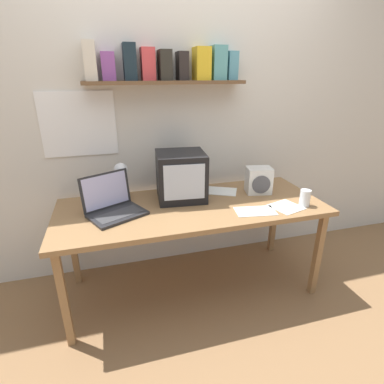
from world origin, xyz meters
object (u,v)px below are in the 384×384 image
Objects in this scene: juice_glass at (305,199)px; loose_paper_near_monitor at (220,191)px; laptop at (112,204)px; space_heater at (259,180)px; corner_desk at (192,212)px; desk_lamp at (121,174)px; open_notebook at (255,211)px; loose_paper_near_laptop at (286,207)px; crt_monitor at (181,176)px.

juice_glass reaches higher than loose_paper_near_monitor.
space_heater is (1.11, 0.07, 0.04)m from laptop.
corner_desk is 6.53× the size of desk_lamp.
space_heater is (0.57, 0.09, 0.15)m from corner_desk.
juice_glass is at bearing -1.14° from open_notebook.
loose_paper_near_laptop is (0.06, -0.31, -0.10)m from space_heater.
space_heater reaches higher than juice_glass.
juice_glass is (1.23, -0.45, -0.15)m from desk_lamp.
juice_glass reaches higher than corner_desk.
juice_glass is 0.15m from loose_paper_near_laptop.
loose_paper_near_monitor is at bearing 34.91° from corner_desk.
juice_glass is (0.76, -0.23, 0.11)m from corner_desk.
desk_lamp is 2.44× the size of juice_glass.
loose_paper_near_laptop and open_notebook have the same top height.
loose_paper_near_monitor reaches higher than corner_desk.
laptop reaches higher than juice_glass.
loose_paper_near_monitor is (-0.34, 0.41, -0.00)m from loose_paper_near_laptop.
desk_lamp reaches higher than juice_glass.
open_notebook is (-0.38, 0.01, -0.05)m from juice_glass.
loose_paper_near_monitor is (0.75, -0.02, -0.20)m from desk_lamp.
corner_desk is 5.95× the size of loose_paper_near_monitor.
desk_lamp is (-0.43, 0.07, 0.03)m from crt_monitor.
open_notebook is (0.39, -0.22, 0.06)m from corner_desk.
corner_desk is at bearing -68.50° from crt_monitor.
space_heater is at bearing -22.47° from laptop.
space_heater reaches higher than corner_desk.
laptop is at bearing 169.31° from juice_glass.
space_heater reaches higher than loose_paper_near_laptop.
loose_paper_near_monitor is at bearing 138.25° from juice_glass.
open_notebook and loose_paper_near_monitor have the same top height.
space_heater is at bearing -20.73° from loose_paper_near_monitor.
desk_lamp is 1.17× the size of loose_paper_near_laptop.
desk_lamp reaches higher than laptop.
laptop reaches higher than corner_desk.
open_notebook is (-0.18, -0.31, -0.10)m from space_heater.
open_notebook is (-0.24, -0.00, 0.00)m from loose_paper_near_laptop.
crt_monitor reaches higher than open_notebook.
loose_paper_near_monitor is (-0.28, 0.11, -0.10)m from space_heater.
crt_monitor reaches higher than corner_desk.
corner_desk is 7.68× the size of loose_paper_near_laptop.
space_heater is (0.61, -0.06, -0.07)m from crt_monitor.
open_notebook is at bearing 178.86° from juice_glass.
juice_glass is 0.64m from loose_paper_near_monitor.
crt_monitor reaches higher than space_heater.
corner_desk is 0.67m from loose_paper_near_laptop.
loose_paper_near_monitor is (0.33, 0.05, -0.17)m from crt_monitor.
loose_paper_near_laptop is at bearing -67.61° from space_heater.
juice_glass is 0.48× the size of loose_paper_near_laptop.
crt_monitor reaches higher than loose_paper_near_laptop.
juice_glass is at bearing -4.94° from loose_paper_near_laptop.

